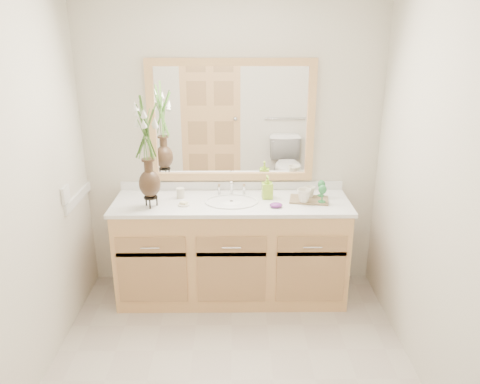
{
  "coord_description": "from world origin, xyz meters",
  "views": [
    {
      "loc": [
        0.03,
        -2.39,
        2.12
      ],
      "look_at": [
        0.06,
        0.65,
        1.04
      ],
      "focal_mm": 35.0,
      "sensor_mm": 36.0,
      "label": 1
    }
  ],
  "objects_px": {
    "tumbler": "(180,193)",
    "tray": "(309,200)",
    "flower_vase": "(147,139)",
    "soap_bottle": "(267,188)"
  },
  "relations": [
    {
      "from": "tumbler",
      "to": "tray",
      "type": "xyz_separation_m",
      "value": [
        1.01,
        -0.08,
        -0.03
      ]
    },
    {
      "from": "flower_vase",
      "to": "tumbler",
      "type": "distance_m",
      "value": 0.56
    },
    {
      "from": "flower_vase",
      "to": "tray",
      "type": "xyz_separation_m",
      "value": [
        1.21,
        0.12,
        -0.52
      ]
    },
    {
      "from": "soap_bottle",
      "to": "tumbler",
      "type": "bearing_deg",
      "value": 175.05
    },
    {
      "from": "soap_bottle",
      "to": "flower_vase",
      "type": "bearing_deg",
      "value": -172.38
    },
    {
      "from": "tumbler",
      "to": "flower_vase",
      "type": "bearing_deg",
      "value": -136.11
    },
    {
      "from": "tumbler",
      "to": "soap_bottle",
      "type": "distance_m",
      "value": 0.69
    },
    {
      "from": "tray",
      "to": "tumbler",
      "type": "bearing_deg",
      "value": -174.35
    },
    {
      "from": "tray",
      "to": "flower_vase",
      "type": "bearing_deg",
      "value": -164.52
    },
    {
      "from": "tray",
      "to": "soap_bottle",
      "type": "bearing_deg",
      "value": 179.08
    }
  ]
}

